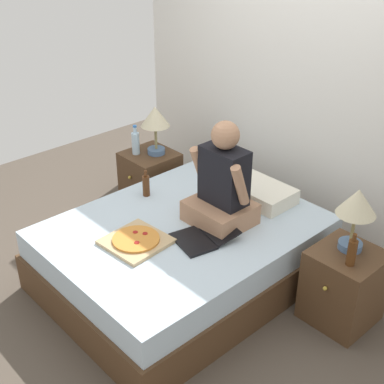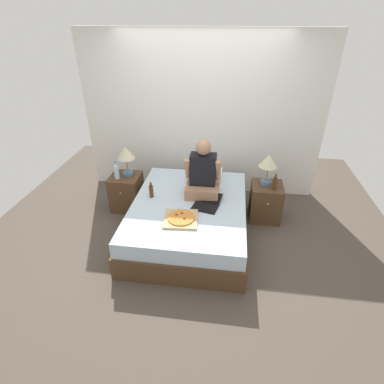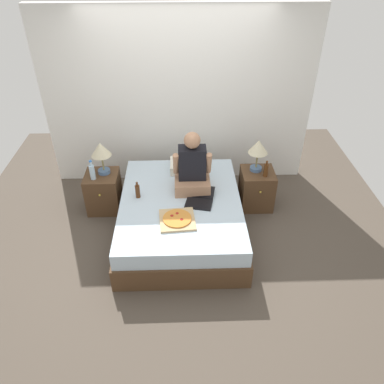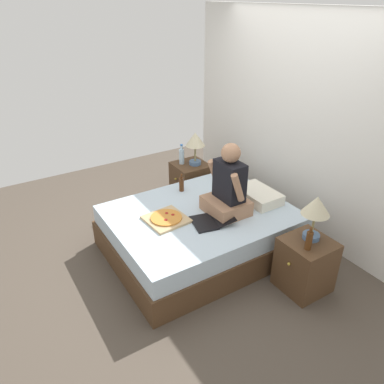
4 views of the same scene
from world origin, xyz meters
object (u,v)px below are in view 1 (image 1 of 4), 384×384
lamp_on_left_nightstand (155,120)px  water_bottle (136,142)px  pizza_box (136,241)px  lamp_on_right_nightstand (357,206)px  person_seated (222,187)px  beer_bottle (352,252)px  laptop (201,237)px  beer_bottle_on_bed (146,185)px  nightstand_left (151,180)px  bed (183,253)px  nightstand_right (343,286)px

lamp_on_left_nightstand → water_bottle: 0.28m
pizza_box → lamp_on_right_nightstand: bearing=42.4°
lamp_on_left_nightstand → person_seated: size_ratio=0.58×
beer_bottle → person_seated: person_seated is taller
laptop → beer_bottle_on_bed: bearing=171.8°
beer_bottle → lamp_on_right_nightstand: bearing=123.7°
water_bottle → pizza_box: bearing=-37.3°
beer_bottle → pizza_box: beer_bottle is taller
water_bottle → person_seated: 1.31m
lamp_on_right_nightstand → laptop: (-0.79, -0.61, -0.35)m
nightstand_left → beer_bottle: 2.22m
lamp_on_left_nightstand → laptop: lamp_on_left_nightstand is taller
lamp_on_right_nightstand → pizza_box: lamp_on_right_nightstand is taller
laptop → beer_bottle_on_bed: (-0.76, 0.11, 0.07)m
beer_bottle_on_bed → nightstand_left: bearing=139.5°
bed → nightstand_right: 1.18m
water_bottle → lamp_on_right_nightstand: (2.16, 0.14, 0.22)m
water_bottle → person_seated: person_seated is taller
lamp_on_right_nightstand → bed: bearing=-150.6°
beer_bottle → beer_bottle_on_bed: beer_bottle is taller
nightstand_right → person_seated: 1.08m
beer_bottle → beer_bottle_on_bed: (-1.65, -0.35, -0.05)m
lamp_on_left_nightstand → water_bottle: bearing=-130.6°
water_bottle → laptop: (1.37, -0.47, -0.13)m
water_bottle → laptop: size_ratio=0.58×
bed → beer_bottle: 1.27m
lamp_on_right_nightstand → pizza_box: 1.49m
person_seated → beer_bottle_on_bed: size_ratio=3.55×
beer_bottle_on_bed → nightstand_right: bearing=16.0°
water_bottle → beer_bottle: size_ratio=1.20×
nightstand_left → laptop: 1.43m
water_bottle → pizza_box: 1.38m
nightstand_left → beer_bottle_on_bed: (0.53, -0.45, 0.32)m
nightstand_left → laptop: bearing=-23.6°
nightstand_right → person_seated: bearing=-162.6°
lamp_on_left_nightstand → beer_bottle: lamp_on_left_nightstand is taller
nightstand_right → beer_bottle_on_bed: 1.68m
beer_bottle → laptop: size_ratio=0.49×
nightstand_right → pizza_box: bearing=-139.8°
nightstand_left → laptop: (1.29, -0.56, 0.25)m
beer_bottle_on_bed → laptop: bearing=-8.2°
bed → laptop: size_ratio=4.14×
nightstand_left → beer_bottle_on_bed: bearing=-40.5°
bed → beer_bottle: size_ratio=8.52×
beer_bottle → person_seated: bearing=-169.3°
person_seated → laptop: size_ratio=1.65×
nightstand_right → beer_bottle: beer_bottle is taller
lamp_on_left_nightstand → nightstand_right: 2.16m
laptop → pizza_box: 0.45m
nightstand_left → beer_bottle: (2.18, -0.10, 0.37)m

